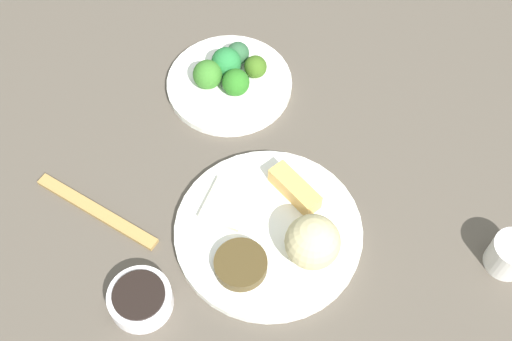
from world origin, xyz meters
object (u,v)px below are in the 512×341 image
main_plate (270,232)px  broccoli_plate (231,84)px  teacup (511,255)px  soy_sauce_bowl (142,300)px  chopsticks_pair (98,211)px

main_plate → broccoli_plate: 0.31m
main_plate → teacup: 0.36m
main_plate → broccoli_plate: size_ratio=1.30×
main_plate → teacup: bearing=-96.0°
broccoli_plate → soy_sauce_bowl: size_ratio=2.39×
main_plate → broccoli_plate: bearing=14.4°
broccoli_plate → soy_sauce_bowl: 0.43m
broccoli_plate → soy_sauce_bowl: soy_sauce_bowl is taller
main_plate → soy_sauce_bowl: soy_sauce_bowl is taller
teacup → broccoli_plate: bearing=52.7°
soy_sauce_bowl → broccoli_plate: bearing=-14.6°
broccoli_plate → teacup: (-0.33, -0.44, 0.02)m
main_plate → chopsticks_pair: bearing=83.6°
teacup → soy_sauce_bowl: bearing=98.6°
main_plate → teacup: (-0.04, -0.36, 0.02)m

